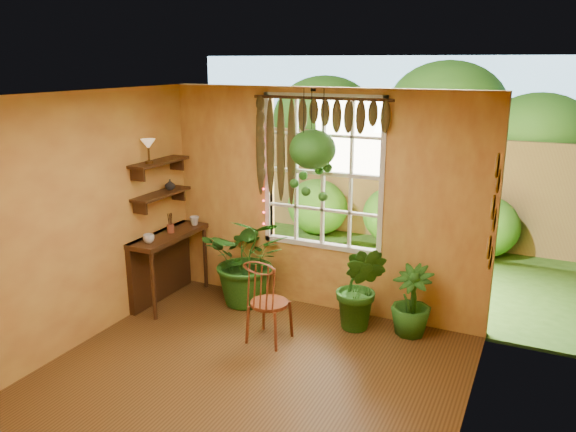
% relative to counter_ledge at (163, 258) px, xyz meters
% --- Properties ---
extents(floor, '(4.50, 4.50, 0.00)m').
position_rel_counter_ledge_xyz_m(floor, '(1.91, -1.60, -0.55)').
color(floor, brown).
rests_on(floor, ground).
extents(ceiling, '(4.50, 4.50, 0.00)m').
position_rel_counter_ledge_xyz_m(ceiling, '(1.91, -1.60, 2.15)').
color(ceiling, white).
rests_on(ceiling, wall_back).
extents(wall_back, '(4.00, 0.00, 4.00)m').
position_rel_counter_ledge_xyz_m(wall_back, '(1.91, 0.65, 0.80)').
color(wall_back, '#E3B74D').
rests_on(wall_back, floor).
extents(wall_left, '(0.00, 4.50, 4.50)m').
position_rel_counter_ledge_xyz_m(wall_left, '(-0.09, -1.60, 0.80)').
color(wall_left, '#E3B74D').
rests_on(wall_left, floor).
extents(wall_right, '(0.00, 4.50, 4.50)m').
position_rel_counter_ledge_xyz_m(wall_right, '(3.91, -1.60, 0.80)').
color(wall_right, '#E3B74D').
rests_on(wall_right, floor).
extents(window, '(1.52, 0.10, 1.86)m').
position_rel_counter_ledge_xyz_m(window, '(1.91, 0.68, 1.15)').
color(window, silver).
rests_on(window, wall_back).
extents(valance_vine, '(1.70, 0.12, 1.10)m').
position_rel_counter_ledge_xyz_m(valance_vine, '(1.82, 0.56, 1.73)').
color(valance_vine, '#39200F').
rests_on(valance_vine, window).
extents(string_lights, '(0.03, 0.03, 1.54)m').
position_rel_counter_ledge_xyz_m(string_lights, '(1.15, 0.59, 1.20)').
color(string_lights, '#FF2633').
rests_on(string_lights, window).
extents(wall_plates, '(0.04, 0.32, 1.10)m').
position_rel_counter_ledge_xyz_m(wall_plates, '(3.89, 0.19, 1.00)').
color(wall_plates, '#F9EBCC').
rests_on(wall_plates, wall_right).
extents(counter_ledge, '(0.40, 1.20, 0.90)m').
position_rel_counter_ledge_xyz_m(counter_ledge, '(0.00, 0.00, 0.00)').
color(counter_ledge, '#39200F').
rests_on(counter_ledge, floor).
extents(shelf_lower, '(0.25, 0.90, 0.04)m').
position_rel_counter_ledge_xyz_m(shelf_lower, '(0.03, 0.00, 0.85)').
color(shelf_lower, '#39200F').
rests_on(shelf_lower, wall_left).
extents(shelf_upper, '(0.25, 0.90, 0.04)m').
position_rel_counter_ledge_xyz_m(shelf_upper, '(0.03, 0.00, 1.25)').
color(shelf_upper, '#39200F').
rests_on(shelf_upper, wall_left).
extents(backyard, '(14.00, 10.00, 12.00)m').
position_rel_counter_ledge_xyz_m(backyard, '(2.15, 5.27, 0.73)').
color(backyard, '#294F16').
rests_on(backyard, ground).
extents(windsor_chair, '(0.44, 0.46, 1.12)m').
position_rel_counter_ledge_xyz_m(windsor_chair, '(1.74, -0.45, -0.23)').
color(windsor_chair, brown).
rests_on(windsor_chair, floor).
extents(potted_plant_left, '(1.27, 1.17, 1.19)m').
position_rel_counter_ledge_xyz_m(potted_plant_left, '(1.06, 0.34, 0.04)').
color(potted_plant_left, '#124614').
rests_on(potted_plant_left, floor).
extents(potted_plant_mid, '(0.59, 0.49, 1.03)m').
position_rel_counter_ledge_xyz_m(potted_plant_mid, '(2.56, 0.25, -0.04)').
color(potted_plant_mid, '#124614').
rests_on(potted_plant_mid, floor).
extents(potted_plant_right, '(0.55, 0.55, 0.81)m').
position_rel_counter_ledge_xyz_m(potted_plant_right, '(3.11, 0.38, -0.15)').
color(potted_plant_right, '#124614').
rests_on(potted_plant_right, floor).
extents(hanging_basket, '(0.53, 0.53, 1.27)m').
position_rel_counter_ledge_xyz_m(hanging_basket, '(1.88, 0.41, 1.41)').
color(hanging_basket, black).
rests_on(hanging_basket, ceiling).
extents(cup_a, '(0.18, 0.18, 0.11)m').
position_rel_counter_ledge_xyz_m(cup_a, '(0.13, -0.41, 0.40)').
color(cup_a, silver).
rests_on(cup_a, counter_ledge).
extents(cup_b, '(0.13, 0.13, 0.11)m').
position_rel_counter_ledge_xyz_m(cup_b, '(0.19, 0.45, 0.41)').
color(cup_b, beige).
rests_on(cup_b, counter_ledge).
extents(brush_jar, '(0.09, 0.09, 0.32)m').
position_rel_counter_ledge_xyz_m(brush_jar, '(0.11, 0.05, 0.47)').
color(brush_jar, brown).
rests_on(brush_jar, counter_ledge).
extents(shelf_vase, '(0.13, 0.13, 0.13)m').
position_rel_counter_ledge_xyz_m(shelf_vase, '(0.04, 0.18, 0.93)').
color(shelf_vase, '#B2AD99').
rests_on(shelf_vase, shelf_lower).
extents(tiffany_lamp, '(0.17, 0.17, 0.29)m').
position_rel_counter_ledge_xyz_m(tiffany_lamp, '(0.05, -0.20, 1.48)').
color(tiffany_lamp, brown).
rests_on(tiffany_lamp, shelf_upper).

